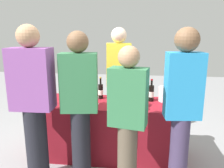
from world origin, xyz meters
TOP-DOWN VIEW (x-y plane):
  - ground_plane at (0.00, 0.00)m, footprint 12.00×12.00m
  - tasting_table at (0.00, 0.00)m, footprint 1.85×0.67m
  - wine_bottle_0 at (-0.39, 0.11)m, footprint 0.07×0.07m
  - wine_bottle_1 at (-0.18, 0.15)m, footprint 0.07×0.07m
  - wine_bottle_2 at (0.39, 0.08)m, footprint 0.08×0.08m
  - wine_bottle_3 at (0.52, 0.12)m, footprint 0.07×0.07m
  - wine_glass_0 at (-0.53, -0.14)m, footprint 0.06×0.06m
  - wine_glass_1 at (-0.41, -0.06)m, footprint 0.07×0.07m
  - wine_glass_2 at (-0.19, -0.10)m, footprint 0.06×0.06m
  - ice_bucket at (0.71, 0.15)m, footprint 0.20×0.20m
  - server_pouring at (0.03, 0.58)m, footprint 0.39×0.24m
  - guest_0 at (-0.77, -0.65)m, footprint 0.45×0.26m
  - guest_1 at (-0.28, -0.56)m, footprint 0.42×0.27m
  - guest_2 at (0.25, -0.74)m, footprint 0.40×0.27m
  - guest_3 at (0.78, -0.67)m, footprint 0.36×0.23m

SIDE VIEW (x-z plane):
  - ground_plane at x=0.00m, z-range 0.00..0.00m
  - tasting_table at x=0.00m, z-range 0.00..0.77m
  - guest_2 at x=0.25m, z-range 0.07..1.63m
  - wine_glass_2 at x=-0.19m, z-range 0.79..0.92m
  - ice_bucket at x=0.71m, z-range 0.77..0.96m
  - wine_glass_1 at x=-0.41m, z-range 0.80..0.94m
  - wine_glass_0 at x=-0.53m, z-range 0.80..0.94m
  - wine_bottle_1 at x=-0.18m, z-range 0.72..1.03m
  - wine_bottle_2 at x=0.39m, z-range 0.73..1.02m
  - wine_bottle_3 at x=0.52m, z-range 0.73..1.03m
  - wine_bottle_0 at x=-0.39m, z-range 0.72..1.06m
  - guest_1 at x=-0.28m, z-range 0.08..1.77m
  - guest_0 at x=-0.77m, z-range 0.07..1.83m
  - guest_3 at x=0.78m, z-range 0.11..1.83m
  - server_pouring at x=0.03m, z-range 0.10..1.85m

